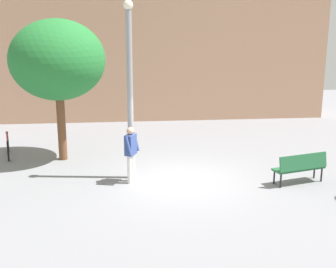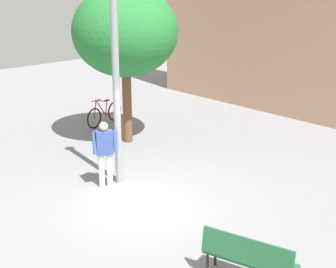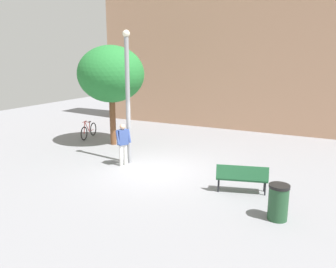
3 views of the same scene
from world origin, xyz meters
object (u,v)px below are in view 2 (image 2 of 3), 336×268
object	(u,v)px
park_bench	(248,256)
lamppost	(116,73)
plaza_tree	(125,32)
person_by_lamppost	(105,150)
bicycle_red	(104,114)

from	to	relation	value
park_bench	lamppost	bearing A→B (deg)	167.98
lamppost	plaza_tree	bearing A→B (deg)	137.32
lamppost	plaza_tree	world-z (taller)	lamppost
person_by_lamppost	lamppost	bearing A→B (deg)	87.74
person_by_lamppost	bicycle_red	distance (m)	5.31
person_by_lamppost	park_bench	world-z (taller)	person_by_lamppost
plaza_tree	bicycle_red	xyz separation A→B (m)	(-1.98, 0.54, -3.02)
park_bench	bicycle_red	bearing A→B (deg)	157.95
park_bench	bicycle_red	xyz separation A→B (m)	(-9.18, 3.72, -0.16)
plaza_tree	bicycle_red	world-z (taller)	plaza_tree
lamppost	bicycle_red	bearing A→B (deg)	148.06
lamppost	park_bench	world-z (taller)	lamppost
lamppost	person_by_lamppost	world-z (taller)	lamppost
person_by_lamppost	park_bench	size ratio (longest dim) A/B	1.00
lamppost	park_bench	xyz separation A→B (m)	(4.88, -1.04, -2.26)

